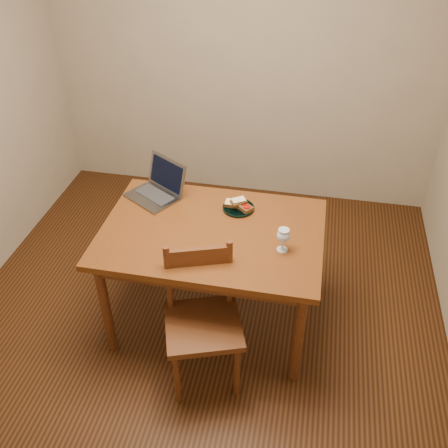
% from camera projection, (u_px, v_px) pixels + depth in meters
% --- Properties ---
extents(floor, '(3.20, 3.20, 0.02)m').
position_uv_depth(floor, '(203.00, 314.00, 3.40)').
color(floor, black).
rests_on(floor, ground).
extents(back_wall, '(3.20, 0.02, 2.60)m').
position_uv_depth(back_wall, '(246.00, 46.00, 3.87)').
color(back_wall, gray).
rests_on(back_wall, floor).
extents(front_wall, '(3.20, 0.02, 2.60)m').
position_uv_depth(front_wall, '(55.00, 418.00, 1.35)').
color(front_wall, gray).
rests_on(front_wall, floor).
extents(table, '(1.30, 0.90, 0.74)m').
position_uv_depth(table, '(212.00, 242.00, 2.97)').
color(table, '#461E0B').
rests_on(table, floor).
extents(chair, '(0.52, 0.51, 0.44)m').
position_uv_depth(chair, '(203.00, 315.00, 2.74)').
color(chair, '#3F1C0D').
rests_on(chair, floor).
extents(plate, '(0.20, 0.20, 0.02)m').
position_uv_depth(plate, '(238.00, 208.00, 3.09)').
color(plate, black).
rests_on(plate, table).
extents(sandwich_cheese, '(0.11, 0.07, 0.03)m').
position_uv_depth(sandwich_cheese, '(233.00, 203.00, 3.08)').
color(sandwich_cheese, '#381E0C').
rests_on(sandwich_cheese, plate).
extents(sandwich_tomato, '(0.13, 0.12, 0.03)m').
position_uv_depth(sandwich_tomato, '(244.00, 206.00, 3.06)').
color(sandwich_tomato, '#381E0C').
rests_on(sandwich_tomato, plate).
extents(sandwich_top, '(0.11, 0.10, 0.03)m').
position_uv_depth(sandwich_top, '(239.00, 202.00, 3.06)').
color(sandwich_top, '#381E0C').
rests_on(sandwich_top, plate).
extents(milk_glass, '(0.08, 0.08, 0.15)m').
position_uv_depth(milk_glass, '(283.00, 240.00, 2.74)').
color(milk_glass, white).
rests_on(milk_glass, table).
extents(laptop, '(0.42, 0.41, 0.23)m').
position_uv_depth(laptop, '(159.00, 186.00, 3.19)').
color(laptop, slate).
rests_on(laptop, table).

